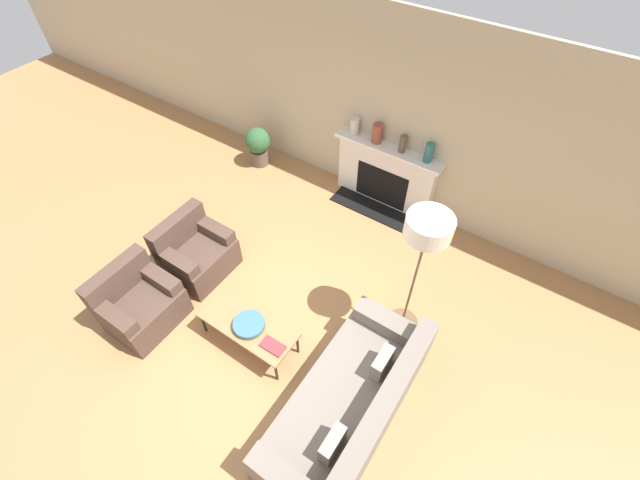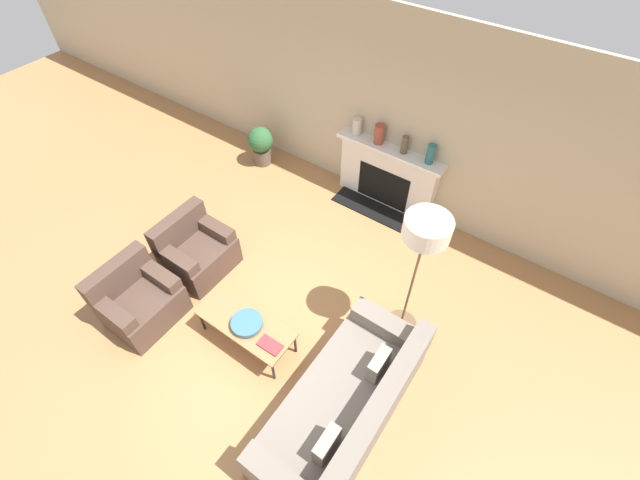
# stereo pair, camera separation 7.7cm
# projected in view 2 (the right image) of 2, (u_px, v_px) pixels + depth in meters

# --- Properties ---
(ground_plane) EXTENTS (18.00, 18.00, 0.00)m
(ground_plane) POSITION_uv_depth(u_px,v_px,m) (257.00, 338.00, 5.28)
(ground_plane) COLOR #A87547
(wall_back) EXTENTS (18.00, 0.06, 2.90)m
(wall_back) POSITION_uv_depth(u_px,v_px,m) (396.00, 117.00, 5.91)
(wall_back) COLOR #BCAD8E
(wall_back) RESTS_ON ground_plane
(fireplace) EXTENTS (1.67, 0.59, 1.03)m
(fireplace) POSITION_uv_depth(u_px,v_px,m) (387.00, 177.00, 6.52)
(fireplace) COLOR silver
(fireplace) RESTS_ON ground_plane
(couch) EXTENTS (0.95, 2.12, 0.85)m
(couch) POSITION_uv_depth(u_px,v_px,m) (346.00, 407.00, 4.42)
(couch) COLOR slate
(couch) RESTS_ON ground_plane
(armchair_near) EXTENTS (0.74, 0.85, 0.85)m
(armchair_near) POSITION_uv_depth(u_px,v_px,m) (139.00, 301.00, 5.26)
(armchair_near) COLOR #4C382D
(armchair_near) RESTS_ON ground_plane
(armchair_far) EXTENTS (0.74, 0.85, 0.85)m
(armchair_far) POSITION_uv_depth(u_px,v_px,m) (196.00, 251.00, 5.79)
(armchair_far) COLOR #4C382D
(armchair_far) RESTS_ON ground_plane
(coffee_table) EXTENTS (1.20, 0.49, 0.41)m
(coffee_table) POSITION_uv_depth(u_px,v_px,m) (246.00, 324.00, 4.98)
(coffee_table) COLOR olive
(coffee_table) RESTS_ON ground_plane
(bowl) EXTENTS (0.37, 0.37, 0.07)m
(bowl) POSITION_uv_depth(u_px,v_px,m) (247.00, 323.00, 4.90)
(bowl) COLOR #38667A
(bowl) RESTS_ON coffee_table
(book) EXTENTS (0.28, 0.16, 0.02)m
(book) POSITION_uv_depth(u_px,v_px,m) (270.00, 345.00, 4.76)
(book) COLOR #9E2D33
(book) RESTS_ON coffee_table
(floor_lamp) EXTENTS (0.47, 0.47, 1.90)m
(floor_lamp) POSITION_uv_depth(u_px,v_px,m) (424.00, 240.00, 4.20)
(floor_lamp) COLOR brown
(floor_lamp) RESTS_ON ground_plane
(mantel_vase_left) EXTENTS (0.14, 0.14, 0.26)m
(mantel_vase_left) POSITION_uv_depth(u_px,v_px,m) (357.00, 126.00, 6.26)
(mantel_vase_left) COLOR beige
(mantel_vase_left) RESTS_ON fireplace
(mantel_vase_center_left) EXTENTS (0.15, 0.15, 0.29)m
(mantel_vase_center_left) POSITION_uv_depth(u_px,v_px,m) (379.00, 134.00, 6.11)
(mantel_vase_center_left) COLOR brown
(mantel_vase_center_left) RESTS_ON fireplace
(mantel_vase_center_right) EXTENTS (0.10, 0.10, 0.26)m
(mantel_vase_center_right) POSITION_uv_depth(u_px,v_px,m) (405.00, 145.00, 5.96)
(mantel_vase_center_right) COLOR brown
(mantel_vase_center_right) RESTS_ON fireplace
(mantel_vase_right) EXTENTS (0.12, 0.12, 0.29)m
(mantel_vase_right) POSITION_uv_depth(u_px,v_px,m) (431.00, 154.00, 5.81)
(mantel_vase_right) COLOR #28666B
(mantel_vase_right) RESTS_ON fireplace
(potted_plant) EXTENTS (0.43, 0.43, 0.69)m
(potted_plant) POSITION_uv_depth(u_px,v_px,m) (261.00, 144.00, 7.26)
(potted_plant) COLOR brown
(potted_plant) RESTS_ON ground_plane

